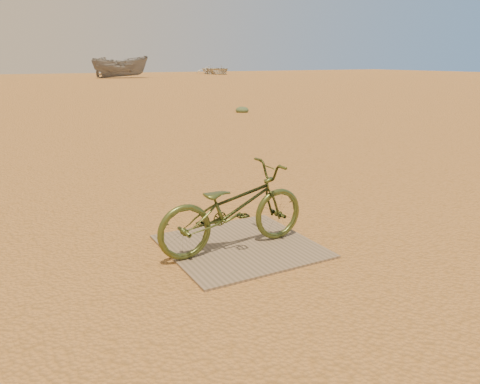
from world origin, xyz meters
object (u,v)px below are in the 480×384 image
plywood_board (240,246)px  bicycle (233,208)px  boat_mid_right (121,67)px  boat_far_right (216,69)px

plywood_board → bicycle: bearing=-163.2°
bicycle → boat_mid_right: boat_mid_right is taller
boat_far_right → plywood_board: bearing=-114.1°
plywood_board → bicycle: (-0.09, -0.03, 0.41)m
bicycle → boat_far_right: 53.69m
bicycle → boat_far_right: bearing=-27.7°
boat_mid_right → boat_far_right: (13.08, 6.18, -0.48)m
bicycle → boat_mid_right: (10.22, 42.18, 0.60)m
plywood_board → boat_mid_right: bearing=76.5°
bicycle → boat_far_right: size_ratio=0.29×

